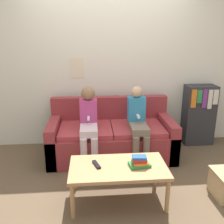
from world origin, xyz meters
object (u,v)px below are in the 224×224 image
object	(u,v)px
person_left	(89,121)
person_right	(138,122)
tv_remote	(96,164)
bookshelf	(199,115)
couch	(111,137)
coffee_table	(118,170)

from	to	relation	value
person_left	person_right	size ratio (longest dim) A/B	1.01
person_left	tv_remote	size ratio (longest dim) A/B	6.12
tv_remote	bookshelf	bearing A→B (deg)	20.65
person_left	person_right	distance (m)	0.68
couch	person_right	xyz separation A→B (m)	(0.35, -0.21, 0.31)
couch	coffee_table	size ratio (longest dim) A/B	1.75
tv_remote	person_right	bearing A→B (deg)	36.68
bookshelf	tv_remote	bearing A→B (deg)	-140.89
coffee_table	tv_remote	xyz separation A→B (m)	(-0.23, 0.03, 0.05)
couch	person_right	bearing A→B (deg)	-30.41
coffee_table	tv_remote	bearing A→B (deg)	171.92
person_left	bookshelf	bearing A→B (deg)	16.28
couch	coffee_table	xyz separation A→B (m)	(-0.02, -1.10, 0.09)
person_right	tv_remote	xyz separation A→B (m)	(-0.60, -0.86, -0.16)
person_right	person_left	bearing A→B (deg)	179.35
coffee_table	bookshelf	world-z (taller)	bookshelf
couch	person_right	size ratio (longest dim) A/B	1.70
bookshelf	coffee_table	bearing A→B (deg)	-136.14
couch	person_left	size ratio (longest dim) A/B	1.69
coffee_table	person_left	distance (m)	0.98
person_right	bookshelf	bearing A→B (deg)	25.53
couch	person_left	world-z (taller)	person_left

